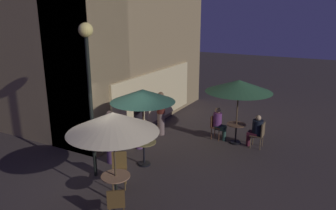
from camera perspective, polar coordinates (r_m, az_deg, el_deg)
The scene contains 18 objects.
ground_plane at distance 9.64m, azimuth -12.00°, elevation -12.87°, with size 60.00×60.00×0.00m, color #362E2B.
cafe_building at distance 13.61m, azimuth -14.89°, elevation 16.31°, with size 8.46×8.46×9.56m.
street_lamp_near_corner at distance 8.85m, azimuth -14.06°, elevation 6.95°, with size 0.38×0.38×4.38m.
cafe_table_0 at distance 10.05m, azimuth -4.33°, elevation -7.58°, with size 0.77×0.77×0.78m.
cafe_table_1 at distance 11.89m, azimuth 12.04°, elevation -4.33°, with size 0.69×0.69×0.75m.
cafe_table_2 at distance 8.24m, azimuth -9.27°, elevation -13.63°, with size 0.72×0.72×0.77m.
patio_umbrella_0 at distance 9.51m, azimuth -4.54°, elevation 1.60°, with size 1.95×1.95×2.45m.
patio_umbrella_1 at distance 11.44m, azimuth 12.52°, elevation 3.31°, with size 2.35×2.35×2.37m.
patio_umbrella_2 at distance 7.58m, azimuth -9.81°, elevation -3.11°, with size 2.19×2.19×2.41m.
cafe_chair_0 at distance 11.69m, azimuth 16.07°, elevation -4.84°, with size 0.43×0.43×0.93m.
cafe_chair_1 at distance 12.18m, azimuth 8.42°, elevation -3.51°, with size 0.42×0.42×0.90m.
cafe_chair_2 at distance 7.59m, azimuth -9.24°, elevation -16.71°, with size 0.56×0.56×0.87m.
cafe_chair_3 at distance 8.98m, azimuth -8.71°, elevation -10.77°, with size 0.56×0.56×0.98m.
patron_seated_0 at distance 11.67m, azimuth 15.43°, elevation -4.14°, with size 0.37×0.56×1.20m.
patron_seated_1 at distance 12.08m, azimuth 9.04°, elevation -2.98°, with size 0.35×0.53×1.24m.
patron_standing_2 at distance 12.35m, azimuth -1.27°, elevation -1.47°, with size 0.32×0.32×1.73m.
patron_standing_3 at distance 10.23m, azimuth -10.16°, elevation -5.66°, with size 0.37×0.37×1.73m.
patron_standing_4 at distance 11.15m, azimuth -5.28°, elevation -3.47°, with size 0.32×0.32×1.74m.
Camera 1 is at (-6.28, -5.66, 4.63)m, focal length 34.15 mm.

